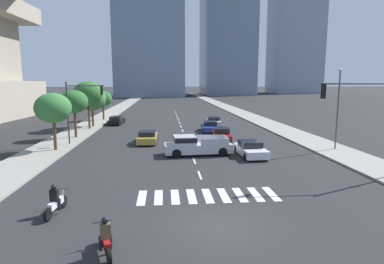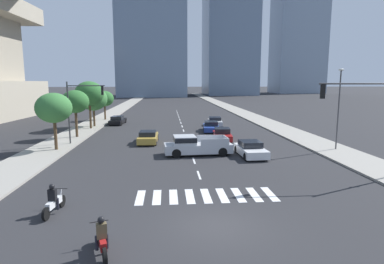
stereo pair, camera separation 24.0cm
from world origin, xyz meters
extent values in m
plane|color=#28282B|center=(0.00, 0.00, 0.00)|extent=(800.00, 800.00, 0.00)
cube|color=gray|center=(12.94, 30.00, 0.07)|extent=(4.00, 260.00, 0.15)
cube|color=gray|center=(-12.94, 30.00, 0.07)|extent=(4.00, 260.00, 0.15)
cube|color=silver|center=(-3.60, 3.74, 0.00)|extent=(0.45, 2.31, 0.01)
cube|color=silver|center=(-2.70, 3.74, 0.00)|extent=(0.45, 2.31, 0.01)
cube|color=silver|center=(-1.80, 3.74, 0.00)|extent=(0.45, 2.31, 0.01)
cube|color=silver|center=(-0.90, 3.74, 0.00)|extent=(0.45, 2.31, 0.01)
cube|color=silver|center=(0.00, 3.74, 0.00)|extent=(0.45, 2.31, 0.01)
cube|color=silver|center=(0.90, 3.74, 0.00)|extent=(0.45, 2.31, 0.01)
cube|color=silver|center=(1.80, 3.74, 0.00)|extent=(0.45, 2.31, 0.01)
cube|color=silver|center=(2.70, 3.74, 0.00)|extent=(0.45, 2.31, 0.01)
cube|color=silver|center=(3.60, 3.74, 0.00)|extent=(0.45, 2.31, 0.01)
cube|color=silver|center=(0.00, 7.74, 0.00)|extent=(0.14, 2.00, 0.01)
cube|color=silver|center=(0.00, 11.74, 0.00)|extent=(0.14, 2.00, 0.01)
cube|color=silver|center=(0.00, 15.74, 0.00)|extent=(0.14, 2.00, 0.01)
cube|color=silver|center=(0.00, 19.74, 0.00)|extent=(0.14, 2.00, 0.01)
cube|color=silver|center=(0.00, 23.74, 0.00)|extent=(0.14, 2.00, 0.01)
cube|color=silver|center=(0.00, 27.74, 0.00)|extent=(0.14, 2.00, 0.01)
cube|color=silver|center=(0.00, 31.74, 0.00)|extent=(0.14, 2.00, 0.01)
cube|color=silver|center=(0.00, 35.74, 0.00)|extent=(0.14, 2.00, 0.01)
cube|color=silver|center=(0.00, 39.74, 0.00)|extent=(0.14, 2.00, 0.01)
cube|color=silver|center=(0.00, 43.74, 0.00)|extent=(0.14, 2.00, 0.01)
cube|color=silver|center=(0.00, 47.74, 0.00)|extent=(0.14, 2.00, 0.01)
cube|color=silver|center=(0.00, 51.74, 0.00)|extent=(0.14, 2.00, 0.01)
cube|color=silver|center=(0.00, 55.74, 0.00)|extent=(0.14, 2.00, 0.01)
cylinder|color=black|center=(-7.41, 2.74, 0.30)|extent=(0.19, 0.61, 0.60)
cylinder|color=black|center=(-7.61, 1.15, 0.30)|extent=(0.19, 0.61, 0.60)
cube|color=silver|center=(-7.51, 1.94, 0.52)|extent=(0.38, 1.30, 0.32)
cylinder|color=#B2B2B7|center=(-7.42, 2.64, 0.60)|extent=(0.10, 0.32, 0.67)
cylinder|color=black|center=(-7.42, 2.69, 0.97)|extent=(0.70, 0.12, 0.04)
cube|color=black|center=(-7.53, 1.84, 0.96)|extent=(0.39, 0.28, 0.55)
sphere|color=black|center=(-7.53, 1.84, 1.36)|extent=(0.26, 0.26, 0.26)
cylinder|color=black|center=(-7.69, 1.96, 0.47)|extent=(0.13, 0.13, 0.55)
cylinder|color=black|center=(-7.33, 1.92, 0.47)|extent=(0.13, 0.13, 0.55)
cylinder|color=black|center=(-4.74, -1.28, 0.30)|extent=(0.30, 0.61, 0.60)
cylinder|color=black|center=(-4.28, -2.69, 0.30)|extent=(0.30, 0.61, 0.60)
cube|color=maroon|center=(-4.51, -1.99, 0.52)|extent=(0.58, 1.20, 0.32)
cylinder|color=#B2B2B7|center=(-4.71, -1.38, 0.60)|extent=(0.16, 0.32, 0.67)
cylinder|color=black|center=(-4.73, -1.33, 0.97)|extent=(0.68, 0.25, 0.04)
cube|color=brown|center=(-4.48, -2.08, 0.96)|extent=(0.42, 0.34, 0.55)
sphere|color=black|center=(-4.48, -2.08, 1.36)|extent=(0.26, 0.26, 0.26)
cylinder|color=black|center=(-4.68, -2.04, 0.47)|extent=(0.15, 0.15, 0.55)
cylinder|color=black|center=(-4.34, -1.93, 0.47)|extent=(0.15, 0.15, 0.55)
cube|color=#B7BABF|center=(0.52, 13.83, 0.59)|extent=(5.86, 2.44, 0.75)
cube|color=#B7BABF|center=(-0.62, 13.76, 1.32)|extent=(1.96, 2.01, 0.70)
cube|color=black|center=(-0.62, 13.76, 1.40)|extent=(1.98, 2.06, 0.39)
cube|color=#B7BABF|center=(1.84, 12.93, 1.25)|extent=(2.41, 0.24, 0.55)
cube|color=#B7BABF|center=(1.71, 14.90, 1.25)|extent=(2.41, 0.24, 0.55)
cube|color=#B7BABF|center=(2.98, 14.00, 1.25)|extent=(0.21, 1.98, 0.55)
cylinder|color=black|center=(-1.36, 12.78, 0.38)|extent=(0.78, 0.31, 0.76)
cylinder|color=black|center=(-1.49, 14.63, 0.38)|extent=(0.78, 0.31, 0.76)
cylinder|color=black|center=(2.53, 13.04, 0.38)|extent=(0.78, 0.31, 0.76)
cylinder|color=black|center=(2.40, 14.89, 0.38)|extent=(0.78, 0.31, 0.76)
cube|color=maroon|center=(3.80, 20.63, 0.45)|extent=(2.23, 4.57, 0.59)
cube|color=black|center=(3.83, 20.85, 1.01)|extent=(1.78, 2.13, 0.54)
cylinder|color=black|center=(4.48, 19.06, 0.32)|extent=(0.28, 0.66, 0.64)
cylinder|color=black|center=(2.85, 19.21, 0.32)|extent=(0.28, 0.66, 0.64)
cylinder|color=black|center=(4.76, 22.05, 0.32)|extent=(0.28, 0.66, 0.64)
cylinder|color=black|center=(3.13, 22.20, 0.32)|extent=(0.28, 0.66, 0.64)
cube|color=silver|center=(4.91, 12.91, 0.47)|extent=(2.07, 4.35, 0.62)
cube|color=black|center=(4.90, 13.12, 1.02)|extent=(1.74, 1.99, 0.49)
cylinder|color=black|center=(5.82, 11.49, 0.32)|extent=(0.25, 0.65, 0.64)
cylinder|color=black|center=(4.11, 11.42, 0.32)|extent=(0.25, 0.65, 0.64)
cylinder|color=black|center=(5.70, 14.40, 0.32)|extent=(0.25, 0.65, 0.64)
cylinder|color=black|center=(3.99, 14.33, 0.32)|extent=(0.25, 0.65, 0.64)
cube|color=#B7BABF|center=(4.77, 32.34, 0.45)|extent=(2.29, 4.65, 0.57)
cube|color=black|center=(4.79, 32.57, 0.96)|extent=(1.84, 2.17, 0.45)
cylinder|color=black|center=(5.48, 30.74, 0.32)|extent=(0.28, 0.66, 0.64)
cylinder|color=black|center=(3.77, 30.90, 0.32)|extent=(0.28, 0.66, 0.64)
cylinder|color=black|center=(5.76, 33.79, 0.32)|extent=(0.28, 0.66, 0.64)
cylinder|color=black|center=(4.05, 33.94, 0.32)|extent=(0.28, 0.66, 0.64)
cube|color=black|center=(-9.40, 34.94, 0.44)|extent=(2.09, 4.74, 0.55)
cube|color=black|center=(-9.42, 34.70, 0.96)|extent=(1.70, 2.19, 0.50)
cylinder|color=black|center=(-10.09, 36.56, 0.32)|extent=(0.26, 0.65, 0.64)
cylinder|color=black|center=(-8.50, 36.45, 0.32)|extent=(0.26, 0.65, 0.64)
cylinder|color=black|center=(-10.31, 33.42, 0.32)|extent=(0.26, 0.65, 0.64)
cylinder|color=black|center=(-8.71, 33.31, 0.32)|extent=(0.26, 0.65, 0.64)
cube|color=#B28E38|center=(-4.07, 19.74, 0.47)|extent=(1.97, 4.47, 0.62)
cube|color=black|center=(-4.08, 19.52, 1.01)|extent=(1.68, 2.03, 0.45)
cylinder|color=black|center=(-4.86, 21.27, 0.32)|extent=(0.24, 0.65, 0.64)
cylinder|color=black|center=(-3.19, 21.22, 0.32)|extent=(0.24, 0.65, 0.64)
cylinder|color=black|center=(-4.95, 18.27, 0.32)|extent=(0.24, 0.65, 0.64)
cylinder|color=black|center=(-3.28, 18.22, 0.32)|extent=(0.24, 0.65, 0.64)
cube|color=navy|center=(3.47, 27.01, 0.44)|extent=(2.34, 4.80, 0.56)
cube|color=black|center=(3.49, 27.24, 0.97)|extent=(1.86, 2.24, 0.50)
cylinder|color=black|center=(4.17, 25.36, 0.32)|extent=(0.28, 0.66, 0.64)
cylinder|color=black|center=(2.46, 25.52, 0.32)|extent=(0.28, 0.66, 0.64)
cylinder|color=black|center=(4.48, 28.50, 0.32)|extent=(0.28, 0.66, 0.64)
cylinder|color=black|center=(2.77, 28.67, 0.32)|extent=(0.28, 0.66, 0.64)
cylinder|color=#333335|center=(9.57, 5.84, 6.10)|extent=(4.95, 0.10, 0.10)
cube|color=black|center=(7.34, 5.84, 5.65)|extent=(0.20, 0.28, 0.90)
sphere|color=red|center=(7.34, 5.84, 5.95)|extent=(0.18, 0.18, 0.18)
sphere|color=orange|center=(7.34, 5.84, 5.65)|extent=(0.18, 0.18, 0.18)
sphere|color=green|center=(7.34, 5.84, 5.35)|extent=(0.18, 0.18, 0.18)
cylinder|color=#333335|center=(-11.74, 19.19, 3.19)|extent=(0.14, 0.14, 6.09)
cylinder|color=#333335|center=(-9.94, 19.19, 5.84)|extent=(3.60, 0.10, 0.10)
cube|color=black|center=(-8.39, 19.19, 5.39)|extent=(0.20, 0.28, 0.90)
sphere|color=red|center=(-8.39, 19.19, 5.69)|extent=(0.18, 0.18, 0.18)
sphere|color=orange|center=(-8.39, 19.19, 5.39)|extent=(0.18, 0.18, 0.18)
sphere|color=green|center=(-8.39, 19.19, 5.09)|extent=(0.18, 0.18, 0.18)
cube|color=#19662D|center=(-11.74, 19.19, 3.15)|extent=(0.60, 0.04, 0.18)
cylinder|color=#3F3F42|center=(13.24, 14.54, 3.66)|extent=(0.12, 0.12, 7.01)
ellipsoid|color=beige|center=(13.24, 14.54, 7.26)|extent=(0.50, 0.24, 0.20)
cylinder|color=#4C3823|center=(-12.14, 16.30, 1.40)|extent=(0.28, 0.28, 2.51)
ellipsoid|color=#387538|center=(-12.14, 16.30, 3.92)|extent=(3.15, 3.15, 2.68)
cylinder|color=#4C3823|center=(-12.14, 23.11, 1.52)|extent=(0.28, 0.28, 2.73)
ellipsoid|color=#2D662D|center=(-12.14, 23.11, 4.07)|extent=(2.96, 2.96, 2.52)
cylinder|color=#4C3823|center=(-12.14, 29.79, 1.70)|extent=(0.28, 0.28, 3.09)
ellipsoid|color=#2D662D|center=(-12.14, 29.79, 4.72)|extent=(3.69, 3.69, 3.14)
cylinder|color=#4C3823|center=(-12.14, 31.90, 1.27)|extent=(0.28, 0.28, 2.25)
ellipsoid|color=#387538|center=(-12.14, 31.90, 3.91)|extent=(3.78, 3.78, 3.21)
cylinder|color=#4C3823|center=(-12.14, 39.84, 1.25)|extent=(0.28, 0.28, 2.21)
ellipsoid|color=#2D662D|center=(-12.14, 39.84, 3.54)|extent=(2.94, 2.94, 2.50)
cube|color=#8C9EB2|center=(69.73, 162.99, 49.07)|extent=(25.32, 21.49, 98.14)
camera|label=1|loc=(-2.34, -13.06, 6.21)|focal=30.06mm
camera|label=2|loc=(-2.10, -13.08, 6.21)|focal=30.06mm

